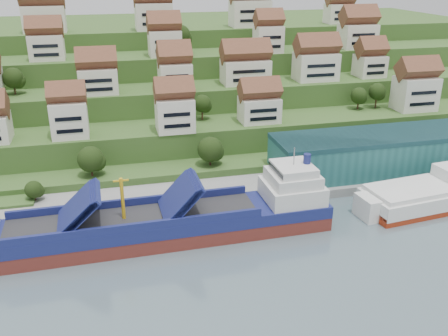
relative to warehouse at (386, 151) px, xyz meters
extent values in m
plane|color=slate|center=(-52.00, -17.00, -7.20)|extent=(300.00, 300.00, 0.00)
cube|color=gray|center=(-32.00, -2.00, -6.10)|extent=(180.00, 14.00, 2.20)
cube|color=#2D4C1E|center=(-52.00, 69.00, -5.20)|extent=(260.00, 128.00, 4.00)
cube|color=#2D4C1E|center=(-52.00, 74.00, -1.70)|extent=(260.00, 118.00, 11.00)
cube|color=#2D4C1E|center=(-52.00, 82.00, 1.80)|extent=(260.00, 102.00, 18.00)
cube|color=#2D4C1E|center=(-52.00, 90.00, 5.30)|extent=(260.00, 86.00, 25.00)
cube|color=#2D4C1E|center=(-52.00, 99.00, 8.30)|extent=(260.00, 68.00, 31.00)
cube|color=white|center=(-79.10, 20.01, 8.43)|extent=(9.11, 7.03, 9.26)
cube|color=white|center=(-52.30, 18.56, 8.22)|extent=(9.77, 7.62, 8.84)
cube|color=white|center=(-28.14, 21.16, 7.22)|extent=(10.81, 7.73, 6.83)
cube|color=white|center=(21.37, 21.89, 8.75)|extent=(11.81, 8.31, 9.91)
cube|color=white|center=(-71.22, 36.51, 14.38)|extent=(10.77, 7.90, 7.17)
cube|color=white|center=(-49.42, 35.68, 14.68)|extent=(9.20, 8.56, 7.77)
cube|color=white|center=(-27.26, 38.62, 14.42)|extent=(14.30, 8.36, 7.24)
cube|color=white|center=(-4.38, 37.98, 15.03)|extent=(13.09, 8.18, 8.45)
cube|color=white|center=(14.90, 38.82, 14.21)|extent=(8.70, 8.04, 6.82)
cube|color=white|center=(-85.55, 54.23, 21.57)|extent=(10.25, 7.30, 7.54)
cube|color=white|center=(-49.84, 52.74, 21.76)|extent=(9.97, 7.79, 7.93)
cube|color=white|center=(-15.94, 51.15, 22.10)|extent=(8.76, 7.14, 8.60)
cube|color=white|center=(16.94, 52.59, 21.85)|extent=(11.84, 8.47, 8.10)
cube|color=white|center=(-86.88, 72.48, 28.07)|extent=(13.56, 7.51, 8.54)
cube|color=white|center=(-51.05, 70.06, 28.25)|extent=(12.26, 8.15, 8.89)
cube|color=white|center=(-16.22, 71.81, 28.38)|extent=(13.89, 8.73, 9.16)
cube|color=white|center=(19.90, 73.80, 27.34)|extent=(10.24, 7.05, 7.09)
ellipsoid|color=#213712|center=(-44.91, 9.11, 1.15)|extent=(6.52, 6.52, 6.52)
ellipsoid|color=#213712|center=(-74.59, 9.29, 1.17)|extent=(6.38, 6.38, 6.38)
ellipsoid|color=#213712|center=(5.03, 26.11, 8.04)|extent=(4.97, 4.97, 4.97)
ellipsoid|color=#213712|center=(11.04, 26.11, 8.96)|extent=(5.12, 5.12, 5.12)
ellipsoid|color=#213712|center=(-43.31, 26.66, 8.52)|extent=(4.98, 4.98, 4.98)
ellipsoid|color=#213712|center=(-6.19, 42.83, 15.71)|extent=(4.18, 4.18, 4.18)
ellipsoid|color=#213712|center=(-94.35, 40.97, 15.43)|extent=(5.75, 5.75, 5.75)
ellipsoid|color=#213712|center=(-44.22, 56.21, 23.58)|extent=(6.68, 6.68, 6.68)
ellipsoid|color=#213712|center=(-15.43, 58.94, 22.25)|extent=(5.70, 5.70, 5.70)
ellipsoid|color=#213712|center=(-11.21, 56.97, 21.30)|extent=(4.75, 4.75, 4.75)
ellipsoid|color=#213712|center=(-87.42, 2.00, -2.22)|extent=(4.04, 4.04, 4.04)
cube|color=#256563|center=(0.00, 0.00, 0.00)|extent=(60.00, 15.00, 10.00)
cylinder|color=gray|center=(-34.00, -7.00, -1.00)|extent=(0.16, 0.16, 8.00)
cube|color=maroon|center=(-33.40, -7.00, 2.60)|extent=(1.20, 0.05, 0.80)
cube|color=maroon|center=(-64.39, -18.06, -6.20)|extent=(77.06, 12.92, 4.93)
cube|color=navy|center=(-64.39, -18.06, -2.96)|extent=(77.06, 13.04, 2.56)
cube|color=#262628|center=(-66.36, -18.08, -1.68)|extent=(49.43, 10.76, 0.30)
cube|color=navy|center=(-77.21, -18.24, 1.67)|extent=(7.54, 10.99, 6.82)
cube|color=navy|center=(-57.49, -17.96, 1.67)|extent=(7.17, 10.98, 7.20)
cylinder|color=yellow|center=(-68.33, -18.11, 2.66)|extent=(0.70, 0.70, 8.87)
cube|color=silver|center=(-32.85, -17.61, 0.19)|extent=(11.99, 11.41, 3.94)
cube|color=silver|center=(-32.85, -17.61, 3.35)|extent=(10.00, 10.19, 2.46)
cube|color=silver|center=(-32.85, -17.61, 5.42)|extent=(8.01, 8.98, 1.77)
cylinder|color=navy|center=(-29.89, -17.57, 7.29)|extent=(1.60, 1.60, 2.17)
cube|color=maroon|center=(0.92, -18.07, -6.57)|extent=(32.76, 14.99, 2.75)
cube|color=white|center=(0.92, -18.07, -4.24)|extent=(32.78, 15.10, 3.38)
cube|color=white|center=(0.92, -18.07, -2.13)|extent=(31.06, 13.66, 1.27)
camera|label=1|loc=(-70.01, -107.75, 45.28)|focal=40.00mm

